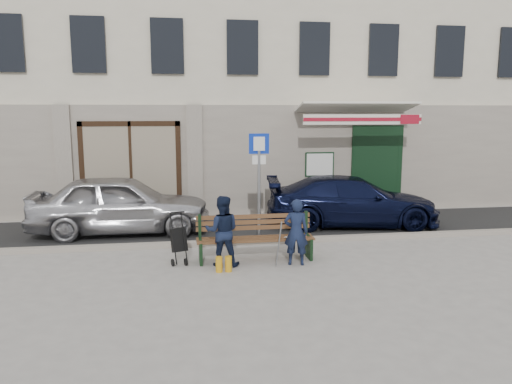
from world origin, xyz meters
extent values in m
plane|color=#9E9991|center=(0.00, 0.00, 0.00)|extent=(80.00, 80.00, 0.00)
cube|color=#282828|center=(0.00, 3.10, 0.01)|extent=(60.00, 3.20, 0.01)
cube|color=#9E9384|center=(0.00, 1.50, 0.06)|extent=(60.00, 0.18, 0.12)
cube|color=beige|center=(0.00, 8.50, 5.00)|extent=(20.00, 7.00, 10.00)
cube|color=#9E9384|center=(0.00, 4.96, 1.60)|extent=(20.00, 0.12, 3.20)
cube|color=maroon|center=(-3.20, 5.02, 1.55)|extent=(2.50, 0.12, 2.00)
cube|color=black|center=(4.10, 4.88, 1.30)|extent=(1.60, 0.10, 2.60)
cube|color=black|center=(4.10, 5.35, 1.20)|extent=(1.25, 0.90, 2.40)
cube|color=white|center=(2.30, 4.85, 1.45)|extent=(0.80, 0.03, 0.65)
cube|color=white|center=(3.20, 4.62, 3.08)|extent=(3.40, 1.72, 0.42)
cube|color=white|center=(3.20, 3.77, 2.80)|extent=(3.40, 0.05, 0.28)
cube|color=maroon|center=(3.20, 3.74, 2.80)|extent=(3.40, 0.02, 0.10)
imported|color=#BAB9BE|center=(-3.31, 3.04, 0.74)|extent=(4.38, 1.78, 1.49)
imported|color=black|center=(2.69, 3.01, 0.66)|extent=(4.75, 2.44, 1.32)
cylinder|color=gray|center=(-0.02, 1.84, 1.21)|extent=(0.07, 0.07, 2.43)
cube|color=#0C2AA8|center=(-0.02, 1.84, 2.29)|extent=(0.47, 0.03, 0.47)
cube|color=white|center=(-0.02, 1.81, 2.29)|extent=(0.26, 0.02, 0.32)
cube|color=white|center=(-0.02, 1.84, 1.91)|extent=(0.32, 0.03, 0.21)
cube|color=brown|center=(-0.34, 0.26, 0.45)|extent=(2.40, 0.50, 0.04)
cube|color=brown|center=(-0.34, 0.54, 0.74)|extent=(2.40, 0.10, 0.36)
cube|color=black|center=(-1.46, 0.26, 0.23)|extent=(0.06, 0.50, 0.45)
cube|color=black|center=(0.78, 0.26, 0.23)|extent=(0.06, 0.50, 0.45)
cube|color=white|center=(0.41, 0.16, 0.48)|extent=(0.34, 0.25, 0.11)
cylinder|color=gray|center=(0.01, -0.41, 0.50)|extent=(0.07, 0.34, 0.96)
cylinder|color=orange|center=(-1.14, -0.39, 0.15)|extent=(0.13, 0.13, 0.30)
cylinder|color=orange|center=(-0.96, -0.39, 0.15)|extent=(0.13, 0.13, 0.30)
imported|color=#141D38|center=(0.41, -0.14, 0.66)|extent=(0.54, 0.40, 1.33)
imported|color=#121A32|center=(-1.04, 0.02, 0.70)|extent=(0.75, 0.62, 1.40)
cylinder|color=black|center=(-2.02, 0.11, 0.07)|extent=(0.08, 0.15, 0.15)
cylinder|color=black|center=(-1.76, 0.11, 0.07)|extent=(0.08, 0.15, 0.15)
cube|color=black|center=(-1.89, 0.32, 0.48)|extent=(0.37, 0.35, 0.50)
cylinder|color=black|center=(-1.89, 0.45, 1.02)|extent=(0.27, 0.12, 0.02)
camera|label=1|loc=(-1.82, -9.51, 3.04)|focal=35.00mm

